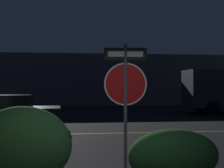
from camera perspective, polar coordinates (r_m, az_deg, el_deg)
road_center_stripe at (r=11.69m, az=-4.61°, el=-9.04°), size 43.90×0.12×0.01m
stop_sign at (r=5.53m, az=2.48°, el=-0.65°), size 0.77×0.08×2.54m
hedge_bush_2 at (r=5.90m, az=-16.14°, el=-10.87°), size 1.78×0.96×1.44m
hedge_bush_3 at (r=6.03m, az=11.19°, el=-12.75°), size 1.72×0.91×1.00m
passing_car_2 at (r=13.80m, az=-18.62°, el=-4.78°), size 4.63×2.13×1.39m
building_backdrop at (r=27.90m, az=-1.97°, el=0.73°), size 31.91×3.42×4.45m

